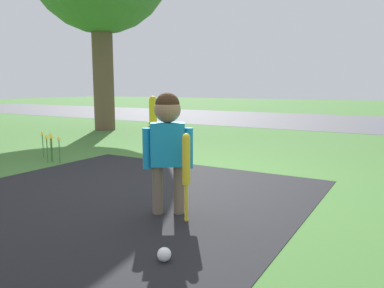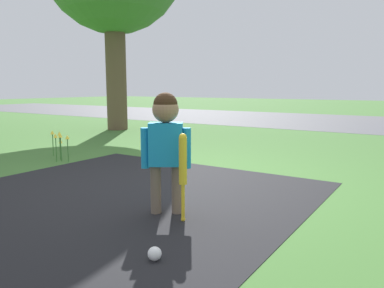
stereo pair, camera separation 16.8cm
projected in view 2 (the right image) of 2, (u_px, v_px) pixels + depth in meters
name	position (u px, v px, depth m)	size (l,w,h in m)	color
ground_plane	(170.00, 182.00, 4.25)	(60.00, 60.00, 0.00)	#3D6B2D
street_strip	(340.00, 122.00, 11.65)	(40.00, 6.00, 0.01)	#4C4C51
child	(166.00, 136.00, 3.10)	(0.36, 0.28, 1.03)	#6B5B4C
baseball_bat	(183.00, 165.00, 2.94)	(0.06, 0.06, 0.71)	yellow
sports_ball	(155.00, 254.00, 2.32)	(0.09, 0.09, 0.09)	white
fire_hydrant	(166.00, 111.00, 10.37)	(0.30, 0.27, 0.83)	yellow
flower_bed	(59.00, 138.00, 5.51)	(0.63, 0.33, 0.42)	#38702D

